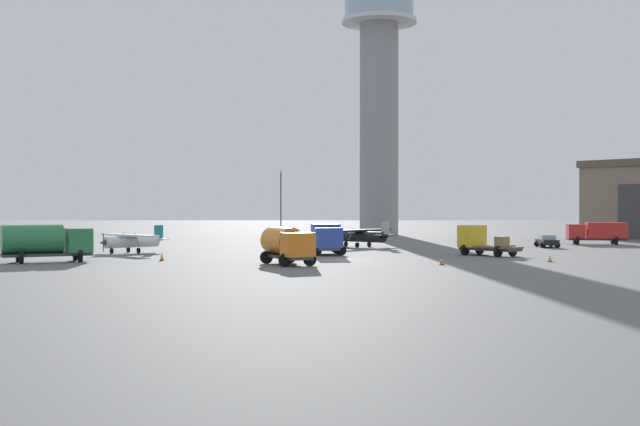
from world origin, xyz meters
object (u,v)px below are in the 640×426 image
Objects in this scene: airplane_white at (133,240)px; traffic_cone_near_left at (162,257)px; light_post_east at (281,198)px; control_tower at (379,85)px; truck_box_blue at (326,237)px; truck_fuel_tanker_orange at (287,244)px; truck_flatbed_yellow at (481,241)px; truck_box_red at (598,232)px; truck_fuel_tanker_green at (46,241)px; car_black at (547,241)px; traffic_cone_mid_apron at (442,261)px; traffic_cone_near_right at (550,258)px; airplane_black at (363,235)px.

airplane_white is 11.36× the size of traffic_cone_near_left.
airplane_white is 39.15m from light_post_east.
control_tower reaches higher than truck_box_blue.
truck_flatbed_yellow is (17.50, 11.97, -0.30)m from truck_fuel_tanker_orange.
light_post_east is (-14.99, -13.31, -18.11)m from control_tower.
truck_flatbed_yellow is (5.49, -53.99, -22.52)m from control_tower.
truck_fuel_tanker_green is at bearing 37.14° from truck_box_red.
car_black is (10.25, 14.85, -0.58)m from truck_flatbed_yellow.
traffic_cone_mid_apron is (15.01, -52.85, -5.43)m from light_post_east.
airplane_white is at bearing 46.38° from truck_fuel_tanker_green.
car_black is 8.06× the size of traffic_cone_near_right.
truck_flatbed_yellow is 29.04m from traffic_cone_near_left.
traffic_cone_near_left is at bearing 177.30° from traffic_cone_near_right.
light_post_east is at bearing 80.97° from traffic_cone_near_left.
truck_box_blue is at bearing 44.89° from truck_flatbed_yellow.
control_tower is at bearing -55.02° from airplane_black.
truck_box_red is 12.83× the size of traffic_cone_near_right.
truck_fuel_tanker_orange is 21.66m from traffic_cone_near_right.
truck_box_blue is 9.16× the size of traffic_cone_near_left.
truck_flatbed_yellow reaches higher than airplane_white.
truck_fuel_tanker_orange is at bearing 51.21° from truck_box_red.
airplane_black reaches higher than traffic_cone_mid_apron.
airplane_black is at bearing -68.24° from light_post_east.
truck_fuel_tanker_orange is at bearing -43.61° from car_black.
car_black is 40.46m from light_post_east.
traffic_cone_mid_apron is at bearing 63.33° from truck_fuel_tanker_orange.
traffic_cone_near_right is 9.95m from traffic_cone_mid_apron.
truck_box_blue is at bearing 31.86° from traffic_cone_near_left.
airplane_black is at bearing -87.70° from car_black.
truck_box_red is 0.72× the size of light_post_east.
truck_flatbed_yellow is at bearing 166.22° from airplane_black.
airplane_white is 1.07× the size of truck_box_red.
truck_box_blue is (3.20, 13.29, 0.01)m from truck_fuel_tanker_orange.
light_post_east is (-10.30, 25.81, 4.39)m from airplane_black.
traffic_cone_near_right is (14.06, -23.64, -1.07)m from airplane_black.
truck_box_blue is 40.06m from light_post_east.
truck_box_red is 43.30m from light_post_east.
truck_fuel_tanker_orange reaches higher than traffic_cone_mid_apron.
truck_box_blue is at bearing 123.19° from traffic_cone_mid_apron.
traffic_cone_mid_apron is at bearing -12.24° from traffic_cone_near_left.
traffic_cone_mid_apron is at bearing 107.25° from airplane_white.
truck_box_red is at bearing 64.81° from traffic_cone_near_right.
airplane_white is at bearing -109.00° from light_post_east.
traffic_cone_near_right is at bearing 72.64° from truck_box_red.
light_post_east is at bearing 157.50° from truck_fuel_tanker_orange.
car_black is at bearing 48.90° from truck_box_red.
truck_fuel_tanker_green is at bearing -70.18° from truck_box_blue.
control_tower is 5.96× the size of truck_fuel_tanker_green.
truck_box_blue is 14.36m from truck_flatbed_yellow.
truck_box_red is 0.96× the size of truck_fuel_tanker_green.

